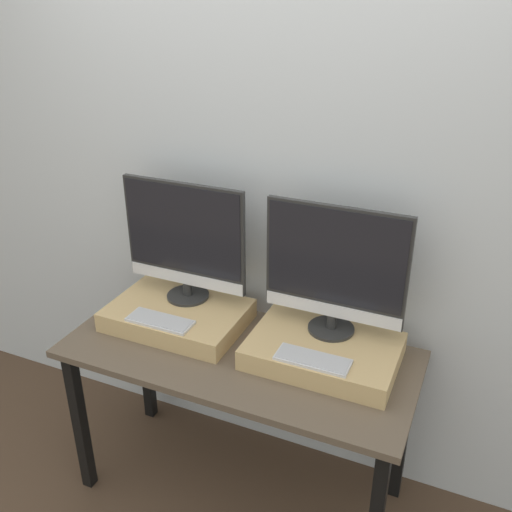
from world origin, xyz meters
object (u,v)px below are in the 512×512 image
at_px(monitor_right, 335,268).
at_px(monitor_left, 185,239).
at_px(keyboard_left, 160,321).
at_px(keyboard_right, 313,359).

bearing_deg(monitor_right, monitor_left, 180.00).
height_order(monitor_left, keyboard_left, monitor_left).
bearing_deg(monitor_right, keyboard_right, -90.00).
bearing_deg(monitor_left, keyboard_right, -19.04).
relative_size(monitor_left, keyboard_left, 2.00).
distance_m(monitor_left, keyboard_right, 0.77).
height_order(monitor_right, keyboard_right, monitor_right).
height_order(monitor_left, monitor_right, same).
height_order(monitor_left, keyboard_right, monitor_left).
xyz_separation_m(monitor_left, keyboard_right, (0.68, -0.23, -0.28)).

